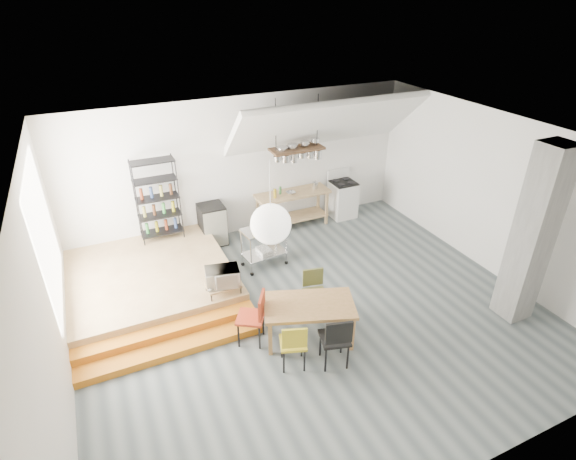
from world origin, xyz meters
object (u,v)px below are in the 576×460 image
rolling_cart (264,242)px  stove (342,198)px  dining_table (309,308)px  mini_fridge (212,224)px

rolling_cart → stove: bearing=19.7°
stove → rolling_cart: stove is taller
dining_table → stove: bearing=72.5°
dining_table → mini_fridge: 3.79m
dining_table → rolling_cart: rolling_cart is taller
mini_fridge → stove: bearing=-0.7°
stove → mini_fridge: bearing=179.3°
mini_fridge → dining_table: bearing=-81.7°
stove → dining_table: 4.66m
stove → mini_fridge: 3.39m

